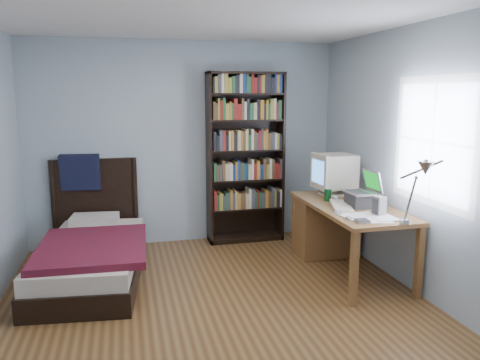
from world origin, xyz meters
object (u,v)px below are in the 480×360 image
(desk, at_px, (332,224))
(laptop, at_px, (360,197))
(soda_can, at_px, (328,195))
(keyboard, at_px, (341,206))
(bed, at_px, (92,251))
(crt_monitor, at_px, (334,172))
(desk_lamp, at_px, (423,175))
(speaker, at_px, (380,206))
(bookshelf, at_px, (245,158))

(desk, distance_m, laptop, 0.67)
(soda_can, bearing_deg, laptop, -58.03)
(desk, height_order, keyboard, keyboard)
(keyboard, height_order, bed, bed)
(crt_monitor, relative_size, laptop, 1.26)
(desk, bearing_deg, bed, 177.16)
(desk, height_order, soda_can, soda_can)
(desk, bearing_deg, desk_lamp, -89.85)
(speaker, xyz_separation_m, soda_can, (-0.22, 0.68, -0.03))
(bookshelf, xyz_separation_m, bed, (-1.84, -0.80, -0.81))
(crt_monitor, xyz_separation_m, laptop, (0.02, -0.59, -0.16))
(desk, xyz_separation_m, bookshelf, (-0.77, 0.93, 0.65))
(desk_lamp, xyz_separation_m, keyboard, (-0.15, 1.07, -0.50))
(laptop, relative_size, keyboard, 0.80)
(crt_monitor, xyz_separation_m, bed, (-2.64, 0.06, -0.74))
(desk_lamp, bearing_deg, speaker, 84.52)
(desk, relative_size, bookshelf, 0.74)
(laptop, distance_m, soda_can, 0.39)
(bookshelf, bearing_deg, bed, -156.59)
(crt_monitor, distance_m, bed, 2.75)
(keyboard, xyz_separation_m, speaker, (0.22, -0.36, 0.07))
(keyboard, xyz_separation_m, bed, (-2.46, 0.64, -0.49))
(desk, bearing_deg, laptop, -83.70)
(desk_lamp, xyz_separation_m, bed, (-2.61, 1.70, -0.98))
(desk_lamp, relative_size, speaker, 3.49)
(soda_can, bearing_deg, crt_monitor, 54.56)
(desk_lamp, height_order, bookshelf, bookshelf)
(desk, xyz_separation_m, speaker, (0.07, -0.87, 0.41))
(crt_monitor, distance_m, speaker, 0.95)
(laptop, relative_size, bed, 0.18)
(speaker, height_order, bed, bed)
(desk_lamp, relative_size, keyboard, 1.35)
(laptop, xyz_separation_m, soda_can, (-0.21, 0.33, -0.04))
(bed, bearing_deg, laptop, -13.71)
(crt_monitor, height_order, bed, crt_monitor)
(crt_monitor, height_order, soda_can, crt_monitor)
(crt_monitor, height_order, laptop, crt_monitor)
(bookshelf, bearing_deg, speaker, -64.91)
(crt_monitor, bearing_deg, keyboard, -107.35)
(crt_monitor, bearing_deg, bookshelf, 133.11)
(laptop, bearing_deg, desk_lamp, -92.90)
(keyboard, bearing_deg, bookshelf, 131.91)
(desk_lamp, bearing_deg, crt_monitor, 88.89)
(crt_monitor, height_order, desk_lamp, desk_lamp)
(crt_monitor, height_order, keyboard, crt_monitor)
(soda_can, bearing_deg, desk_lamp, -83.72)
(speaker, bearing_deg, keyboard, 108.13)
(desk, relative_size, soda_can, 11.91)
(bed, bearing_deg, bookshelf, 23.41)
(bookshelf, distance_m, bed, 2.16)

